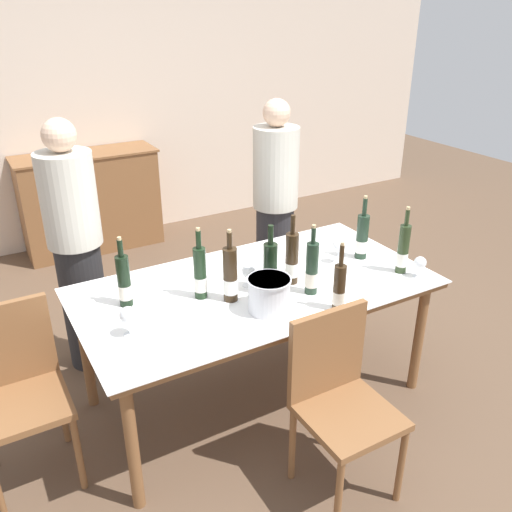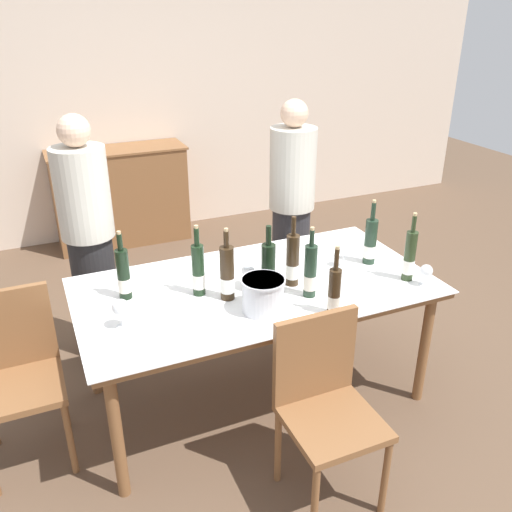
{
  "view_description": "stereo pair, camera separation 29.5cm",
  "coord_description": "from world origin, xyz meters",
  "px_view_note": "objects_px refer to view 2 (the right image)",
  "views": [
    {
      "loc": [
        -1.33,
        -2.31,
        2.2
      ],
      "look_at": [
        0.0,
        0.0,
        0.95
      ],
      "focal_mm": 38.0,
      "sensor_mm": 36.0,
      "label": 1
    },
    {
      "loc": [
        -1.07,
        -2.45,
        2.2
      ],
      "look_at": [
        0.0,
        0.0,
        0.95
      ],
      "focal_mm": 38.0,
      "sensor_mm": 36.0,
      "label": 2
    }
  ],
  "objects_px": {
    "wine_bottle_4": "(293,261)",
    "wine_glass_2": "(121,308)",
    "wine_bottle_6": "(268,271)",
    "wine_bottle_2": "(227,275)",
    "chair_left_end": "(17,367)",
    "person_guest_left": "(292,211)",
    "wine_bottle_1": "(310,272)",
    "wine_bottle_5": "(124,275)",
    "person_host": "(90,243)",
    "wine_glass_3": "(249,271)",
    "wine_bottle_7": "(409,257)",
    "sideboard_cabinet": "(121,196)",
    "dining_table": "(256,295)",
    "wine_bottle_3": "(198,271)",
    "wine_bottle_8": "(334,293)",
    "wine_glass_1": "(344,251)",
    "chair_near_front": "(324,398)",
    "wine_glass_0": "(426,272)",
    "wine_bottle_0": "(370,242)",
    "ice_bucket": "(263,294)"
  },
  "relations": [
    {
      "from": "wine_bottle_8",
      "to": "chair_left_end",
      "type": "xyz_separation_m",
      "value": [
        -1.52,
        0.52,
        -0.36
      ]
    },
    {
      "from": "wine_bottle_1",
      "to": "wine_bottle_5",
      "type": "bearing_deg",
      "value": 157.77
    },
    {
      "from": "wine_bottle_3",
      "to": "wine_glass_0",
      "type": "relative_size",
      "value": 3.17
    },
    {
      "from": "dining_table",
      "to": "wine_bottle_4",
      "type": "distance_m",
      "value": 0.29
    },
    {
      "from": "wine_bottle_4",
      "to": "wine_glass_2",
      "type": "xyz_separation_m",
      "value": [
        -0.96,
        -0.07,
        -0.03
      ]
    },
    {
      "from": "sideboard_cabinet",
      "to": "wine_bottle_2",
      "type": "relative_size",
      "value": 3.2
    },
    {
      "from": "wine_bottle_7",
      "to": "wine_glass_2",
      "type": "relative_size",
      "value": 2.67
    },
    {
      "from": "wine_bottle_8",
      "to": "wine_bottle_0",
      "type": "bearing_deg",
      "value": 40.25
    },
    {
      "from": "wine_bottle_6",
      "to": "chair_near_front",
      "type": "distance_m",
      "value": 0.73
    },
    {
      "from": "wine_glass_1",
      "to": "wine_glass_3",
      "type": "xyz_separation_m",
      "value": [
        -0.61,
        0.01,
        -0.01
      ]
    },
    {
      "from": "wine_bottle_6",
      "to": "wine_bottle_2",
      "type": "bearing_deg",
      "value": 168.59
    },
    {
      "from": "wine_bottle_3",
      "to": "chair_near_front",
      "type": "distance_m",
      "value": 0.93
    },
    {
      "from": "wine_bottle_3",
      "to": "wine_bottle_4",
      "type": "bearing_deg",
      "value": -10.92
    },
    {
      "from": "wine_bottle_1",
      "to": "person_guest_left",
      "type": "relative_size",
      "value": 0.25
    },
    {
      "from": "dining_table",
      "to": "wine_bottle_5",
      "type": "height_order",
      "value": "wine_bottle_5"
    },
    {
      "from": "dining_table",
      "to": "person_host",
      "type": "relative_size",
      "value": 1.22
    },
    {
      "from": "wine_bottle_1",
      "to": "wine_bottle_6",
      "type": "bearing_deg",
      "value": 152.03
    },
    {
      "from": "wine_bottle_6",
      "to": "wine_bottle_8",
      "type": "height_order",
      "value": "wine_bottle_6"
    },
    {
      "from": "wine_glass_2",
      "to": "person_guest_left",
      "type": "distance_m",
      "value": 1.76
    },
    {
      "from": "chair_near_front",
      "to": "person_guest_left",
      "type": "xyz_separation_m",
      "value": [
        0.65,
        1.63,
        0.27
      ]
    },
    {
      "from": "wine_bottle_1",
      "to": "wine_bottle_7",
      "type": "xyz_separation_m",
      "value": [
        0.6,
        -0.06,
        0.0
      ]
    },
    {
      "from": "sideboard_cabinet",
      "to": "dining_table",
      "type": "height_order",
      "value": "sideboard_cabinet"
    },
    {
      "from": "wine_bottle_6",
      "to": "chair_left_end",
      "type": "xyz_separation_m",
      "value": [
        -1.3,
        0.2,
        -0.37
      ]
    },
    {
      "from": "wine_glass_3",
      "to": "chair_near_front",
      "type": "xyz_separation_m",
      "value": [
        0.06,
        -0.76,
        -0.32
      ]
    },
    {
      "from": "wine_bottle_7",
      "to": "wine_bottle_1",
      "type": "bearing_deg",
      "value": 174.63
    },
    {
      "from": "wine_bottle_7",
      "to": "wine_glass_3",
      "type": "relative_size",
      "value": 2.99
    },
    {
      "from": "wine_bottle_2",
      "to": "chair_left_end",
      "type": "relative_size",
      "value": 0.44
    },
    {
      "from": "dining_table",
      "to": "chair_near_front",
      "type": "bearing_deg",
      "value": -88.4
    },
    {
      "from": "wine_bottle_3",
      "to": "wine_bottle_4",
      "type": "relative_size",
      "value": 0.99
    },
    {
      "from": "wine_bottle_6",
      "to": "wine_glass_1",
      "type": "bearing_deg",
      "value": 12.61
    },
    {
      "from": "dining_table",
      "to": "chair_left_end",
      "type": "xyz_separation_m",
      "value": [
        -1.28,
        0.09,
        -0.17
      ]
    },
    {
      "from": "person_guest_left",
      "to": "wine_glass_2",
      "type": "bearing_deg",
      "value": -144.73
    },
    {
      "from": "person_guest_left",
      "to": "ice_bucket",
      "type": "bearing_deg",
      "value": -123.06
    },
    {
      "from": "sideboard_cabinet",
      "to": "ice_bucket",
      "type": "height_order",
      "value": "ice_bucket"
    },
    {
      "from": "wine_bottle_7",
      "to": "wine_glass_2",
      "type": "height_order",
      "value": "wine_bottle_7"
    },
    {
      "from": "wine_bottle_2",
      "to": "wine_bottle_4",
      "type": "relative_size",
      "value": 1.0
    },
    {
      "from": "wine_bottle_2",
      "to": "chair_left_end",
      "type": "bearing_deg",
      "value": 171.67
    },
    {
      "from": "chair_left_end",
      "to": "person_host",
      "type": "height_order",
      "value": "person_host"
    },
    {
      "from": "dining_table",
      "to": "wine_bottle_6",
      "type": "height_order",
      "value": "wine_bottle_6"
    },
    {
      "from": "wine_bottle_3",
      "to": "wine_bottle_4",
      "type": "xyz_separation_m",
      "value": [
        0.51,
        -0.1,
        0.0
      ]
    },
    {
      "from": "sideboard_cabinet",
      "to": "wine_bottle_2",
      "type": "distance_m",
      "value": 2.82
    },
    {
      "from": "wine_bottle_4",
      "to": "wine_bottle_1",
      "type": "bearing_deg",
      "value": -80.32
    },
    {
      "from": "wine_glass_1",
      "to": "wine_glass_0",
      "type": "bearing_deg",
      "value": -53.14
    },
    {
      "from": "chair_left_end",
      "to": "person_guest_left",
      "type": "distance_m",
      "value": 2.13
    },
    {
      "from": "person_host",
      "to": "wine_bottle_7",
      "type": "bearing_deg",
      "value": -35.59
    },
    {
      "from": "chair_left_end",
      "to": "wine_bottle_8",
      "type": "bearing_deg",
      "value": -18.95
    },
    {
      "from": "wine_bottle_0",
      "to": "chair_left_end",
      "type": "xyz_separation_m",
      "value": [
        -2.03,
        0.09,
        -0.37
      ]
    },
    {
      "from": "wine_bottle_7",
      "to": "chair_near_front",
      "type": "distance_m",
      "value": 1.0
    },
    {
      "from": "wine_glass_1",
      "to": "wine_bottle_5",
      "type": "bearing_deg",
      "value": 173.51
    },
    {
      "from": "wine_bottle_1",
      "to": "wine_glass_3",
      "type": "height_order",
      "value": "wine_bottle_1"
    }
  ]
}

